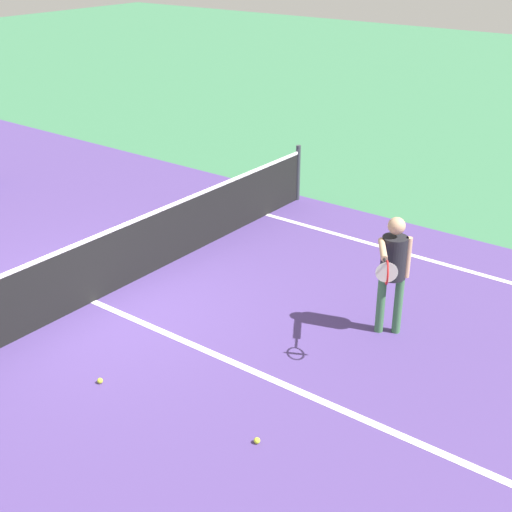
# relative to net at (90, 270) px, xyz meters

# --- Properties ---
(ground_plane) EXTENTS (60.00, 60.00, 0.00)m
(ground_plane) POSITION_rel_net_xyz_m (0.00, 0.00, -0.49)
(ground_plane) COLOR #38724C
(court_surface_inbounds) EXTENTS (10.62, 24.40, 0.00)m
(court_surface_inbounds) POSITION_rel_net_xyz_m (0.00, 0.00, -0.49)
(court_surface_inbounds) COLOR #4C387A
(court_surface_inbounds) RESTS_ON ground_plane
(line_center_service) EXTENTS (0.10, 6.40, 0.01)m
(line_center_service) POSITION_rel_net_xyz_m (0.00, -3.20, -0.49)
(line_center_service) COLOR white
(line_center_service) RESTS_ON ground_plane
(net) EXTENTS (10.29, 0.09, 1.07)m
(net) POSITION_rel_net_xyz_m (0.00, 0.00, 0.00)
(net) COLOR #33383D
(net) RESTS_ON ground_plane
(player_near) EXTENTS (1.13, 0.61, 1.60)m
(player_near) POSITION_rel_net_xyz_m (1.75, -3.68, 0.50)
(player_near) COLOR #3F7247
(player_near) RESTS_ON ground_plane
(tennis_ball_near_net) EXTENTS (0.07, 0.07, 0.07)m
(tennis_ball_near_net) POSITION_rel_net_xyz_m (-1.26, -1.57, -0.46)
(tennis_ball_near_net) COLOR #CCE033
(tennis_ball_near_net) RESTS_ON ground_plane
(tennis_ball_mid_court) EXTENTS (0.07, 0.07, 0.07)m
(tennis_ball_mid_court) POSITION_rel_net_xyz_m (-0.99, -3.64, -0.46)
(tennis_ball_mid_court) COLOR #CCE033
(tennis_ball_mid_court) RESTS_ON ground_plane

